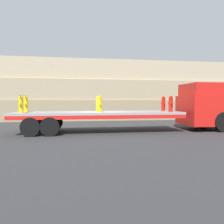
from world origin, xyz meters
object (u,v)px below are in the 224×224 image
object	(u,v)px
fire_hydrant_red_near_2	(171,104)
fire_hydrant_red_far_2	(163,104)
fire_hydrant_yellow_far_0	(26,104)
fire_hydrant_yellow_near_1	(100,104)
fire_hydrant_yellow_near_0	(21,104)
fire_hydrant_yellow_far_1	(98,104)
truck_cab	(206,106)
flatbed_trailer	(85,116)

from	to	relation	value
fire_hydrant_red_near_2	fire_hydrant_red_far_2	distance (m)	1.10
fire_hydrant_yellow_far_0	fire_hydrant_yellow_near_1	xyz separation A→B (m)	(4.10, -1.10, 0.00)
fire_hydrant_yellow_near_0	fire_hydrant_yellow_far_1	size ratio (longest dim) A/B	1.00
fire_hydrant_red_near_2	fire_hydrant_red_far_2	xyz separation A→B (m)	(0.00, 1.10, 0.00)
truck_cab	fire_hydrant_yellow_near_0	size ratio (longest dim) A/B	3.12
fire_hydrant_red_near_2	fire_hydrant_yellow_near_1	bearing A→B (deg)	180.00
truck_cab	fire_hydrant_red_far_2	bearing A→B (deg)	167.77
fire_hydrant_yellow_near_0	flatbed_trailer	bearing A→B (deg)	9.38
fire_hydrant_red_far_2	truck_cab	bearing A→B (deg)	-12.23
fire_hydrant_yellow_far_0	fire_hydrant_yellow_near_1	distance (m)	4.25
fire_hydrant_yellow_near_1	flatbed_trailer	bearing A→B (deg)	144.45
flatbed_trailer	fire_hydrant_yellow_far_0	distance (m)	3.44
fire_hydrant_yellow_far_0	fire_hydrant_yellow_near_0	bearing A→B (deg)	-90.00
fire_hydrant_yellow_far_0	fire_hydrant_red_far_2	bearing A→B (deg)	0.00
flatbed_trailer	fire_hydrant_yellow_far_0	bearing A→B (deg)	170.62
fire_hydrant_yellow_near_0	fire_hydrant_yellow_near_1	distance (m)	4.10
fire_hydrant_yellow_far_1	fire_hydrant_yellow_far_0	bearing A→B (deg)	180.00
flatbed_trailer	fire_hydrant_red_far_2	size ratio (longest dim) A/B	10.38
fire_hydrant_yellow_near_1	fire_hydrant_yellow_far_1	xyz separation A→B (m)	(0.00, 1.10, 0.00)
flatbed_trailer	fire_hydrant_yellow_far_0	world-z (taller)	fire_hydrant_yellow_far_0
flatbed_trailer	fire_hydrant_yellow_near_0	bearing A→B (deg)	-170.62
fire_hydrant_red_near_2	truck_cab	bearing A→B (deg)	12.23
truck_cab	flatbed_trailer	bearing A→B (deg)	180.00
flatbed_trailer	fire_hydrant_yellow_far_1	size ratio (longest dim) A/B	10.38
flatbed_trailer	fire_hydrant_yellow_far_1	distance (m)	1.16
fire_hydrant_yellow_far_1	truck_cab	bearing A→B (deg)	-4.74
fire_hydrant_yellow_far_0	fire_hydrant_red_far_2	xyz separation A→B (m)	(8.20, 0.00, 0.00)
fire_hydrant_yellow_near_0	fire_hydrant_red_far_2	distance (m)	8.28
fire_hydrant_yellow_far_1	fire_hydrant_red_near_2	xyz separation A→B (m)	(4.10, -1.10, 0.00)
fire_hydrant_yellow_far_0	fire_hydrant_yellow_far_1	world-z (taller)	same
fire_hydrant_yellow_near_1	fire_hydrant_yellow_far_0	bearing A→B (deg)	164.98
flatbed_trailer	fire_hydrant_yellow_far_1	world-z (taller)	fire_hydrant_yellow_far_1
truck_cab	fire_hydrant_yellow_far_0	distance (m)	10.76
truck_cab	fire_hydrant_yellow_near_0	xyz separation A→B (m)	(-10.74, -0.55, 0.16)
fire_hydrant_yellow_near_0	truck_cab	bearing A→B (deg)	2.93
fire_hydrant_yellow_near_1	truck_cab	bearing A→B (deg)	4.74
flatbed_trailer	fire_hydrant_yellow_far_1	bearing A→B (deg)	35.55
fire_hydrant_yellow_near_0	fire_hydrant_yellow_far_1	distance (m)	4.25
fire_hydrant_red_far_2	fire_hydrant_yellow_near_1	bearing A→B (deg)	-164.98
fire_hydrant_yellow_near_0	fire_hydrant_yellow_far_0	distance (m)	1.10
fire_hydrant_yellow_near_0	fire_hydrant_yellow_near_1	bearing A→B (deg)	0.00
truck_cab	fire_hydrant_red_near_2	distance (m)	2.60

